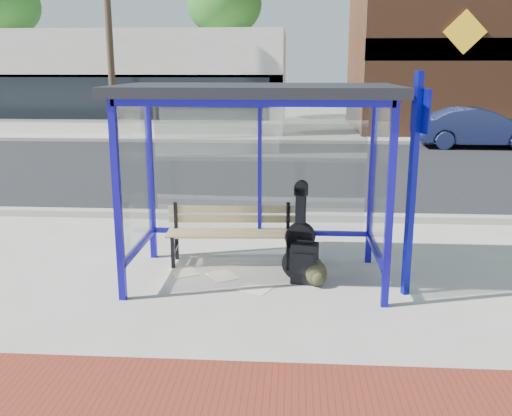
# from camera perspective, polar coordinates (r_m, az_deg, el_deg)

# --- Properties ---
(ground) EXTENTS (120.00, 120.00, 0.00)m
(ground) POSITION_cam_1_polar(r_m,az_deg,el_deg) (7.31, 0.01, -7.10)
(ground) COLOR #B2ADA0
(ground) RESTS_ON ground
(brick_paver_strip) EXTENTS (60.00, 1.00, 0.01)m
(brick_paver_strip) POSITION_cam_1_polar(r_m,az_deg,el_deg) (4.98, -2.09, -17.88)
(brick_paver_strip) COLOR maroon
(brick_paver_strip) RESTS_ON ground
(curb_near) EXTENTS (60.00, 0.25, 0.12)m
(curb_near) POSITION_cam_1_polar(r_m,az_deg,el_deg) (10.05, 1.11, -0.80)
(curb_near) COLOR gray
(curb_near) RESTS_ON ground
(street_asphalt) EXTENTS (60.00, 10.00, 0.00)m
(street_asphalt) POSITION_cam_1_polar(r_m,az_deg,el_deg) (15.05, 2.05, 3.97)
(street_asphalt) COLOR black
(street_asphalt) RESTS_ON ground
(curb_far) EXTENTS (60.00, 0.25, 0.12)m
(curb_far) POSITION_cam_1_polar(r_m,az_deg,el_deg) (20.08, 2.52, 6.68)
(curb_far) COLOR gray
(curb_far) RESTS_ON ground
(far_sidewalk) EXTENTS (60.00, 4.00, 0.01)m
(far_sidewalk) POSITION_cam_1_polar(r_m,az_deg,el_deg) (21.97, 2.64, 7.18)
(far_sidewalk) COLOR #B2ADA0
(far_sidewalk) RESTS_ON ground
(bus_shelter) EXTENTS (3.30, 1.80, 2.42)m
(bus_shelter) POSITION_cam_1_polar(r_m,az_deg,el_deg) (6.91, 0.05, 9.34)
(bus_shelter) COLOR #130D96
(bus_shelter) RESTS_ON ground
(storefront_white) EXTENTS (18.00, 6.04, 4.00)m
(storefront_white) POSITION_cam_1_polar(r_m,az_deg,el_deg) (26.54, -17.43, 12.07)
(storefront_white) COLOR silver
(storefront_white) RESTS_ON ground
(storefront_brown) EXTENTS (10.00, 7.08, 6.40)m
(storefront_brown) POSITION_cam_1_polar(r_m,az_deg,el_deg) (26.40, 21.13, 14.39)
(storefront_brown) COLOR #59331E
(storefront_brown) RESTS_ON ground
(tree_left) EXTENTS (3.60, 3.60, 7.03)m
(tree_left) POSITION_cam_1_polar(r_m,az_deg,el_deg) (32.35, -23.95, 17.92)
(tree_left) COLOR #4C3826
(tree_left) RESTS_ON ground
(tree_mid) EXTENTS (3.60, 3.60, 7.03)m
(tree_mid) POSITION_cam_1_polar(r_m,az_deg,el_deg) (29.15, -3.17, 19.60)
(tree_mid) COLOR #4C3826
(tree_mid) RESTS_ON ground
(utility_pole_west) EXTENTS (1.60, 0.24, 8.00)m
(utility_pole_west) POSITION_cam_1_polar(r_m,az_deg,el_deg) (21.26, -14.54, 17.61)
(utility_pole_west) COLOR #4C3826
(utility_pole_west) RESTS_ON ground
(bench) EXTENTS (1.76, 0.53, 0.82)m
(bench) POSITION_cam_1_polar(r_m,az_deg,el_deg) (7.77, -2.46, -2.20)
(bench) COLOR black
(bench) RESTS_ON ground
(guitar_bag) EXTENTS (0.46, 0.22, 1.20)m
(guitar_bag) POSITION_cam_1_polar(r_m,az_deg,el_deg) (7.17, 4.42, -3.84)
(guitar_bag) COLOR black
(guitar_bag) RESTS_ON ground
(suitcase) EXTENTS (0.35, 0.26, 0.56)m
(suitcase) POSITION_cam_1_polar(r_m,az_deg,el_deg) (7.13, 4.87, -5.50)
(suitcase) COLOR black
(suitcase) RESTS_ON ground
(backpack) EXTENTS (0.31, 0.29, 0.32)m
(backpack) POSITION_cam_1_polar(r_m,az_deg,el_deg) (7.08, 6.08, -6.58)
(backpack) COLOR #2E2D19
(backpack) RESTS_ON ground
(sign_post) EXTENTS (0.17, 0.30, 2.59)m
(sign_post) POSITION_cam_1_polar(r_m,az_deg,el_deg) (6.69, 15.47, 3.33)
(sign_post) COLOR #0C0F8D
(sign_post) RESTS_ON ground
(newspaper_a) EXTENTS (0.46, 0.49, 0.01)m
(newspaper_a) POSITION_cam_1_polar(r_m,az_deg,el_deg) (7.60, -7.21, -6.34)
(newspaper_a) COLOR white
(newspaper_a) RESTS_ON ground
(newspaper_b) EXTENTS (0.45, 0.41, 0.01)m
(newspaper_b) POSITION_cam_1_polar(r_m,az_deg,el_deg) (7.00, -0.09, -8.09)
(newspaper_b) COLOR white
(newspaper_b) RESTS_ON ground
(newspaper_c) EXTENTS (0.48, 0.51, 0.01)m
(newspaper_c) POSITION_cam_1_polar(r_m,az_deg,el_deg) (7.42, -3.37, -6.77)
(newspaper_c) COLOR white
(newspaper_c) RESTS_ON ground
(parked_car) EXTENTS (3.99, 1.47, 1.30)m
(parked_car) POSITION_cam_1_polar(r_m,az_deg,el_deg) (20.18, 21.38, 7.47)
(parked_car) COLOR #1B234C
(parked_car) RESTS_ON ground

